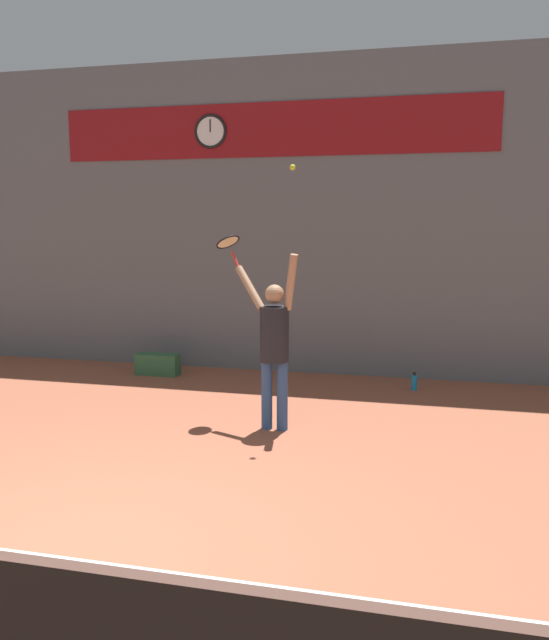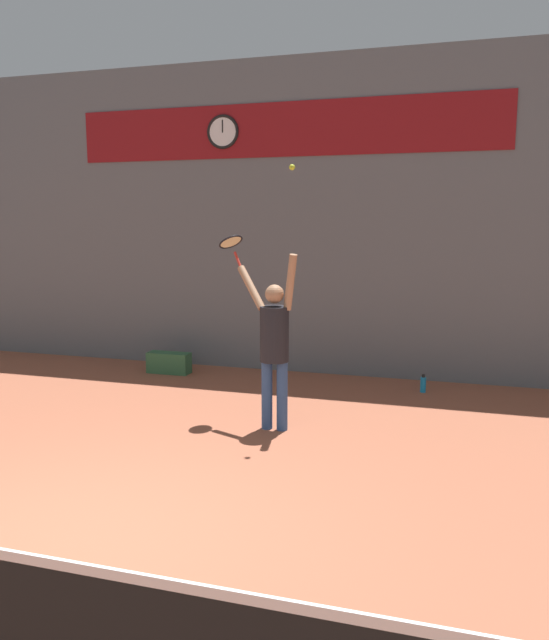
% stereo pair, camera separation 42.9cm
% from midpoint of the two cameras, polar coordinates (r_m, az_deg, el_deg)
% --- Properties ---
extents(ground_plane, '(18.00, 18.00, 0.00)m').
position_cam_midpoint_polar(ground_plane, '(5.18, -17.07, -19.58)').
color(ground_plane, '#9E563D').
extents(back_wall, '(18.00, 0.10, 5.00)m').
position_cam_midpoint_polar(back_wall, '(10.20, 1.81, 9.23)').
color(back_wall, slate).
rests_on(back_wall, ground_plane).
extents(sponsor_banner, '(6.97, 0.02, 0.84)m').
position_cam_midpoint_polar(sponsor_banner, '(10.24, 1.76, 17.02)').
color(sponsor_banner, maroon).
extents(scoreboard_clock, '(0.54, 0.05, 0.54)m').
position_cam_midpoint_polar(scoreboard_clock, '(10.51, -3.54, 16.80)').
color(scoreboard_clock, white).
extents(tennis_player, '(0.88, 0.52, 2.09)m').
position_cam_midpoint_polar(tennis_player, '(7.29, 1.65, -1.90)').
color(tennis_player, '#2D4C7F').
rests_on(tennis_player, ground_plane).
extents(tennis_racket, '(0.40, 0.41, 0.41)m').
position_cam_midpoint_polar(tennis_racket, '(7.72, -2.37, 7.01)').
color(tennis_racket, red).
extents(tennis_ball, '(0.07, 0.07, 0.07)m').
position_cam_midpoint_polar(tennis_ball, '(7.07, 3.41, 13.77)').
color(tennis_ball, '#CCDB2D').
extents(water_bottle, '(0.08, 0.08, 0.26)m').
position_cam_midpoint_polar(water_bottle, '(9.39, 14.72, -5.71)').
color(water_bottle, '#198CCC').
rests_on(water_bottle, ground_plane).
extents(equipment_bag, '(0.70, 0.26, 0.34)m').
position_cam_midpoint_polar(equipment_bag, '(10.33, -8.46, -3.90)').
color(equipment_bag, '#33663F').
rests_on(equipment_bag, ground_plane).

